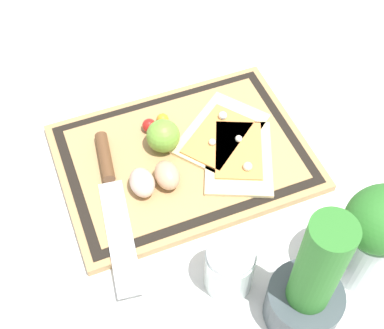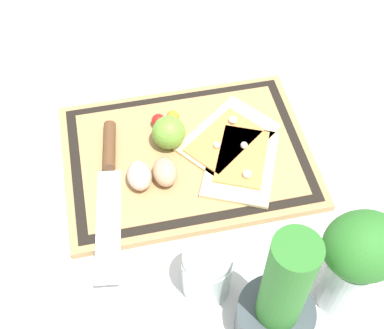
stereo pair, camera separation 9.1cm
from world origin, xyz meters
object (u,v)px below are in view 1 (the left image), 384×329
(knife, at_px, (110,182))
(sauce_jar, at_px, (229,270))
(cherry_tomato_yellow, at_px, (163,119))
(cherry_tomato_red, at_px, (149,125))
(egg_pink, at_px, (142,183))
(egg_brown, at_px, (167,175))
(herb_glass, at_px, (376,233))
(herb_pot, at_px, (309,289))
(pizza_slice_far, at_px, (239,156))
(lime, at_px, (163,136))
(pizza_slice_near, at_px, (221,134))

(knife, relative_size, sauce_jar, 3.27)
(knife, bearing_deg, cherry_tomato_yellow, -143.27)
(knife, distance_m, cherry_tomato_red, 0.14)
(cherry_tomato_red, bearing_deg, cherry_tomato_yellow, -168.55)
(cherry_tomato_yellow, bearing_deg, sauce_jar, 88.18)
(cherry_tomato_yellow, bearing_deg, egg_pink, 57.51)
(egg_brown, xyz_separation_m, cherry_tomato_red, (-0.01, -0.12, -0.01))
(herb_glass, bearing_deg, knife, -42.63)
(knife, height_order, herb_glass, herb_glass)
(herb_glass, bearing_deg, herb_pot, 13.57)
(egg_pink, bearing_deg, cherry_tomato_yellow, -122.49)
(egg_pink, bearing_deg, cherry_tomato_red, -113.50)
(cherry_tomato_yellow, xyz_separation_m, herb_glass, (-0.18, 0.38, 0.09))
(pizza_slice_far, height_order, lime, lime)
(knife, bearing_deg, sauce_jar, 117.72)
(knife, distance_m, herb_glass, 0.43)
(pizza_slice_far, bearing_deg, herb_glass, 107.64)
(egg_pink, relative_size, herb_glass, 0.27)
(pizza_slice_near, relative_size, pizza_slice_far, 1.05)
(egg_pink, distance_m, cherry_tomato_red, 0.13)
(pizza_slice_far, relative_size, egg_brown, 3.51)
(cherry_tomato_yellow, distance_m, herb_pot, 0.42)
(egg_pink, relative_size, sauce_jar, 0.59)
(pizza_slice_near, bearing_deg, pizza_slice_far, 100.11)
(cherry_tomato_red, relative_size, herb_pot, 0.10)
(egg_brown, height_order, cherry_tomato_red, egg_brown)
(lime, bearing_deg, herb_glass, 120.80)
(pizza_slice_far, xyz_separation_m, cherry_tomato_yellow, (0.10, -0.12, 0.01))
(cherry_tomato_yellow, bearing_deg, herb_glass, 115.26)
(pizza_slice_far, relative_size, cherry_tomato_red, 7.74)
(knife, xyz_separation_m, egg_pink, (-0.05, 0.03, 0.01))
(cherry_tomato_yellow, xyz_separation_m, herb_pot, (-0.07, 0.41, 0.06))
(pizza_slice_far, height_order, herb_glass, herb_glass)
(egg_pink, bearing_deg, egg_brown, 178.51)
(sauce_jar, bearing_deg, egg_brown, -82.24)
(lime, height_order, herb_glass, herb_glass)
(egg_pink, xyz_separation_m, lime, (-0.06, -0.07, 0.01))
(knife, relative_size, cherry_tomato_yellow, 13.63)
(knife, distance_m, herb_pot, 0.38)
(sauce_jar, bearing_deg, pizza_slice_near, -110.84)
(knife, distance_m, sauce_jar, 0.26)
(pizza_slice_far, xyz_separation_m, lime, (0.11, -0.07, 0.02))
(knife, bearing_deg, egg_brown, 161.58)
(cherry_tomato_red, distance_m, cherry_tomato_yellow, 0.03)
(pizza_slice_near, distance_m, cherry_tomato_yellow, 0.11)
(pizza_slice_near, relative_size, herb_glass, 1.00)
(pizza_slice_near, height_order, cherry_tomato_yellow, same)
(cherry_tomato_red, bearing_deg, egg_pink, 66.50)
(cherry_tomato_red, bearing_deg, sauce_jar, 93.19)
(knife, relative_size, cherry_tomato_red, 12.27)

